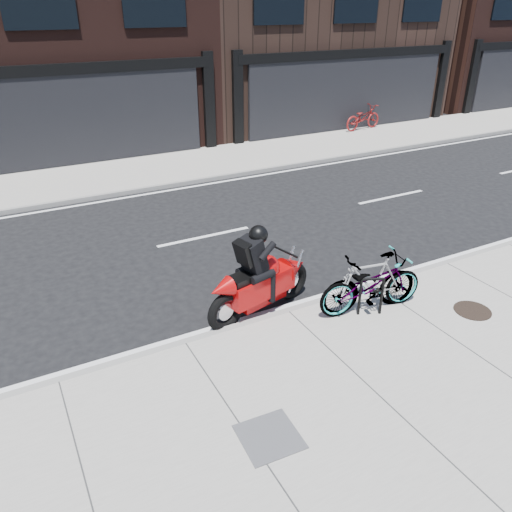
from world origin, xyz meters
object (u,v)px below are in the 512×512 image
bicycle_front (371,284)px  bicycle_rear (370,283)px  motorcycle (265,277)px  bike_rack (371,293)px  manhole_cover (472,311)px  utility_grate (269,437)px  bicycle_far (363,118)px

bicycle_front → bicycle_rear: (-0.03, 0.00, 0.03)m
bicycle_rear → motorcycle: motorcycle is taller
bicycle_front → bicycle_rear: bicycle_rear is taller
bike_rack → manhole_cover: (1.73, -0.82, -0.43)m
bicycle_rear → utility_grate: bicycle_rear is taller
bicycle_far → motorcycle: bearing=126.5°
bicycle_front → bicycle_far: 14.80m
motorcycle → utility_grate: size_ratio=3.14×
utility_grate → manhole_cover: bearing=10.0°
bike_rack → bicycle_rear: (0.06, 0.13, 0.12)m
motorcycle → manhole_cover: bearing=-45.1°
bicycle_front → utility_grate: 3.60m
bike_rack → bicycle_front: size_ratio=0.37×
bicycle_far → manhole_cover: bearing=141.1°
bicycle_rear → manhole_cover: bearing=70.4°
bicycle_front → bicycle_rear: bearing=98.5°
motorcycle → bicycle_far: (10.79, 10.57, -0.07)m
bicycle_front → motorcycle: size_ratio=0.86×
utility_grate → bicycle_front: bearing=30.1°
bicycle_rear → motorcycle: bearing=-113.2°
bicycle_rear → manhole_cover: size_ratio=2.81×
bike_rack → utility_grate: bike_rack is taller
bike_rack → motorcycle: (-1.52, 1.16, 0.16)m
motorcycle → bike_rack: bearing=-51.0°
bike_rack → utility_grate: bearing=-151.1°
bike_rack → bicycle_far: size_ratio=0.38×
manhole_cover → utility_grate: bearing=-170.0°
bicycle_front → bicycle_rear: 0.04m
bicycle_front → motorcycle: motorcycle is taller
bike_rack → bicycle_rear: size_ratio=0.40×
bike_rack → bicycle_far: (9.28, 11.73, 0.08)m
manhole_cover → utility_grate: (-4.73, -0.84, 0.00)m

